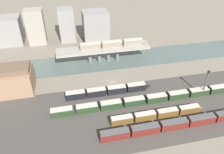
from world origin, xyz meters
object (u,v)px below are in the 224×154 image
train_yard_near (177,124)px  train_yard_far (148,99)px  train_yard_mid (159,114)px  warehouse_building (5,81)px  train_on_bridge (114,44)px  train_yard_outer (109,91)px  signal_tower (205,83)px

train_yard_near → train_yard_far: size_ratio=0.72×
train_yard_mid → warehouse_building: (-65.41, 32.67, 4.74)m
train_on_bridge → train_yard_near: size_ratio=0.65×
warehouse_building → train_yard_far: bearing=-19.2°
train_yard_outer → train_yard_mid: bearing=-49.8°
signal_tower → train_yard_near: bearing=-142.8°
train_on_bridge → train_yard_mid: train_on_bridge is taller
train_yard_far → train_yard_mid: bearing=-85.3°
warehouse_building → signal_tower: 94.69m
train_yard_near → train_yard_mid: train_yard_near is taller
train_yard_near → signal_tower: (21.22, 16.12, 5.40)m
warehouse_building → signal_tower: signal_tower is taller
train_yard_near → warehouse_building: bearing=150.7°
train_on_bridge → signal_tower: signal_tower is taller
train_yard_far → train_on_bridge: bearing=98.9°
train_yard_mid → train_yard_outer: bearing=130.2°
train_yard_mid → train_on_bridge: bearing=98.1°
train_yard_mid → signal_tower: bearing=19.4°
train_yard_mid → warehouse_building: size_ratio=1.65×
train_yard_mid → train_yard_outer: train_yard_outer is taller
train_yard_far → signal_tower: signal_tower is taller
train_on_bridge → train_yard_near: (12.50, -58.98, -9.01)m
train_yard_mid → train_yard_near: bearing=-53.2°
train_yard_far → train_yard_outer: size_ratio=2.09×
train_yard_near → warehouse_building: (-70.54, 39.51, 4.67)m
train_on_bridge → train_yard_outer: (-9.80, -31.80, -8.99)m
train_yard_near → train_yard_far: bearing=109.3°
warehouse_building → train_yard_outer: bearing=-14.3°
train_yard_far → signal_tower: 27.76m
train_yard_outer → warehouse_building: (-48.24, 12.33, 4.65)m
train_yard_far → warehouse_building: size_ratio=3.44×
train_yard_near → train_yard_outer: (-22.30, 27.18, 0.02)m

